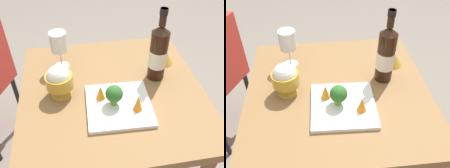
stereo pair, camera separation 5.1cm
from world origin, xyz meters
TOP-DOWN VIEW (x-y plane):
  - dining_table at (0.00, 0.00)m, footprint 0.77×0.77m
  - wine_bottle at (-0.21, -0.05)m, footprint 0.08×0.08m
  - wine_glass at (0.20, -0.20)m, footprint 0.08×0.08m
  - rice_bowl at (0.21, -0.01)m, footprint 0.11×0.11m
  - rice_bowl_lid at (-0.27, -0.15)m, footprint 0.10×0.10m
  - serving_plate at (-0.01, 0.11)m, footprint 0.26×0.26m
  - broccoli_floret at (0.01, 0.10)m, footprint 0.07×0.07m
  - carrot_garnish_left at (-0.07, 0.15)m, footprint 0.04×0.04m
  - carrot_garnish_right at (0.06, 0.06)m, footprint 0.04×0.04m

SIDE VIEW (x-z plane):
  - dining_table at x=0.00m, z-range 0.27..1.02m
  - serving_plate at x=-0.01m, z-range 0.75..0.77m
  - rice_bowl_lid at x=-0.27m, z-range 0.74..0.83m
  - carrot_garnish_right at x=0.06m, z-range 0.77..0.83m
  - carrot_garnish_left at x=-0.07m, z-range 0.77..0.83m
  - broccoli_floret at x=0.01m, z-range 0.77..0.86m
  - rice_bowl at x=0.21m, z-range 0.75..0.89m
  - wine_bottle at x=-0.21m, z-range 0.72..1.04m
  - wine_glass at x=0.20m, z-range 0.79..0.97m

